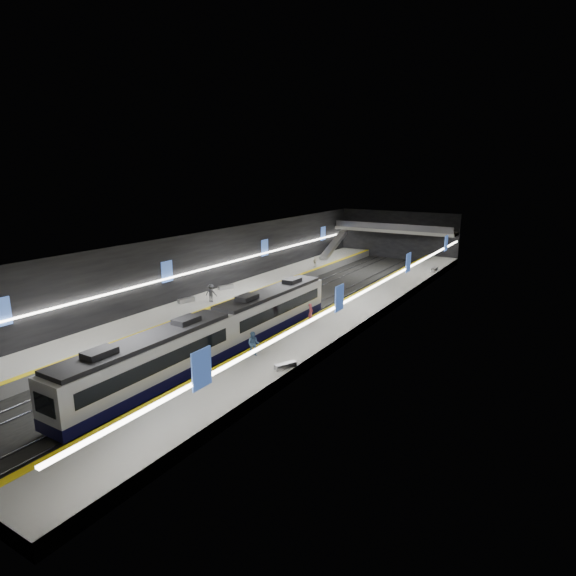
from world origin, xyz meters
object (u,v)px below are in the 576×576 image
Objects in this scene: train at (220,331)px; bench_right_near at (285,366)px; bench_right_far at (435,269)px; passenger_right_b at (253,344)px; passenger_left_b at (211,293)px; escalator at (333,245)px; bench_left_near at (186,300)px; bench_left_far at (226,287)px; passenger_left_a at (315,262)px; passenger_right_a at (311,313)px.

train is 17.98× the size of bench_right_near.
passenger_right_b is (-3.33, -38.42, 0.70)m from bench_right_far.
bench_right_near is 19.40m from passenger_left_b.
escalator is 32.68m from bench_left_near.
bench_left_far is at bearing -83.82° from passenger_left_b.
bench_right_near is at bearing 129.47° from passenger_left_b.
passenger_left_a is (-12.17, 32.14, -0.17)m from passenger_right_b.
bench_right_far is 1.05× the size of passenger_left_b.
bench_left_far is at bearing -92.90° from escalator.
passenger_left_a reaches higher than bench_right_near.
passenger_right_b is (0.34, -9.60, 0.07)m from passenger_right_a.
bench_left_near is at bearing -92.19° from escalator.
passenger_right_b is (14.98, -15.22, 0.72)m from bench_left_far.
bench_right_far is (17.00, -2.64, -1.65)m from escalator.
bench_right_near is at bearing -36.01° from passenger_right_b.
passenger_left_b reaches higher than passenger_right_a.
passenger_left_a reaches higher than bench_left_near.
passenger_right_a is (3.32, 9.13, -0.31)m from train.
escalator is at bearing 85.03° from passenger_right_b.
bench_right_far is at bearing 73.69° from bench_left_near.
bench_left_far is 1.20× the size of passenger_left_a.
escalator is 9.11m from passenger_left_a.
train reaches higher than passenger_left_a.
passenger_left_b is (0.89, -31.04, -0.93)m from escalator.
bench_left_near is (-1.24, -32.61, -1.67)m from escalator.
passenger_right_b is 16.24m from passenger_left_b.
bench_left_far is 17.17m from passenger_left_a.
passenger_left_b is at bearing -88.36° from escalator.
train is 13.82m from bench_left_near.
passenger_right_b is 34.37m from passenger_left_a.
train is 17.00× the size of passenger_right_a.
passenger_left_b is at bearing -120.92° from bench_right_far.
escalator is 17.28m from bench_right_far.
bench_left_near is 0.97× the size of passenger_left_b.
escalator reaches higher than passenger_right_b.
bench_right_near is at bearing -18.72° from bench_left_far.
passenger_right_a is at bearing 68.67° from passenger_right_b.
escalator is at bearing 136.98° from bench_right_near.
escalator is 34.18m from passenger_right_a.
passenger_left_b is (-12.43, 0.43, 0.09)m from passenger_right_a.
passenger_right_a is (14.57, 1.15, 0.65)m from bench_left_near.
bench_left_near is 0.92× the size of bench_right_far.
bench_left_near is (-11.24, 7.98, -0.97)m from train.
bench_left_far is 21.36m from passenger_right_b.
bench_right_far is at bearing 74.09° from bench_left_far.
escalator is 25.93m from bench_left_far.
bench_right_far is (0.00, 39.17, 0.05)m from bench_right_near.
passenger_left_b is at bearing -44.69° from bench_left_far.
passenger_right_b reaches higher than bench_right_far.
escalator reaches higher than passenger_left_b.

